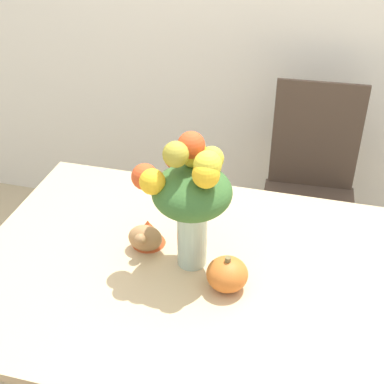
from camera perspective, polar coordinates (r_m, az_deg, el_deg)
dining_table at (r=1.76m, az=1.43°, el=-10.39°), size 1.52×1.03×0.73m
flower_vase at (r=1.59m, az=-0.26°, el=0.03°), size 0.30×0.27×0.45m
pumpkin at (r=1.63m, az=3.78°, el=-8.72°), size 0.13×0.13×0.12m
turkey_figurine at (r=1.79m, az=-4.84°, el=-4.53°), size 0.11×0.15×0.09m
dining_chair_near_window at (r=2.53m, az=12.42°, el=0.10°), size 0.44×0.44×1.00m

